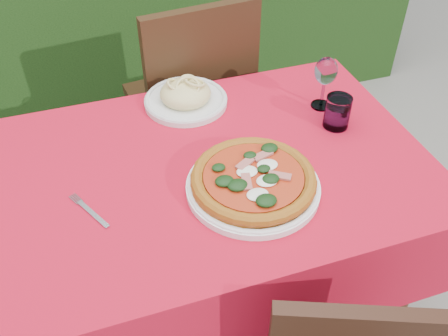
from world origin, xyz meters
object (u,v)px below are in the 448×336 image
object	(u,v)px
chair_far	(194,96)
pasta_plate	(186,96)
water_glass	(337,113)
pizza_plate	(253,181)
fork	(93,214)
wine_glass	(326,73)

from	to	relation	value
chair_far	pasta_plate	world-z (taller)	chair_far
chair_far	water_glass	bearing A→B (deg)	111.90
pizza_plate	chair_far	bearing A→B (deg)	86.67
pizza_plate	fork	world-z (taller)	pizza_plate
chair_far	wine_glass	size ratio (longest dim) A/B	5.46
pasta_plate	wine_glass	xyz separation A→B (m)	(0.42, -0.16, 0.10)
pizza_plate	wine_glass	distance (m)	0.48
pasta_plate	water_glass	bearing A→B (deg)	-33.08
fork	pasta_plate	bearing A→B (deg)	21.79
pizza_plate	wine_glass	size ratio (longest dim) A/B	2.04
chair_far	pasta_plate	bearing A→B (deg)	64.71
wine_glass	fork	world-z (taller)	wine_glass
pizza_plate	pasta_plate	size ratio (longest dim) A/B	1.33
pizza_plate	pasta_plate	xyz separation A→B (m)	(-0.06, 0.46, -0.00)
pizza_plate	water_glass	world-z (taller)	water_glass
fork	pizza_plate	bearing A→B (deg)	-33.03
water_glass	fork	world-z (taller)	water_glass
wine_glass	fork	size ratio (longest dim) A/B	1.01
pizza_plate	fork	size ratio (longest dim) A/B	2.07
pasta_plate	fork	world-z (taller)	pasta_plate
chair_far	pizza_plate	world-z (taller)	chair_far
chair_far	wine_glass	bearing A→B (deg)	117.90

